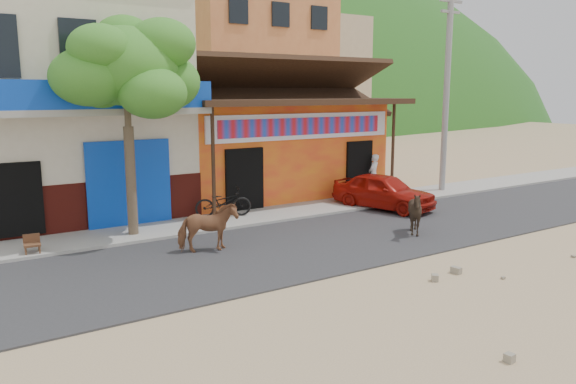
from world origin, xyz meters
name	(u,v)px	position (x,y,z in m)	size (l,w,h in m)	color
ground	(399,263)	(0.00, 0.00, 0.00)	(120.00, 120.00, 0.00)	#9E825B
road	(335,239)	(0.00, 2.50, 0.02)	(60.00, 5.00, 0.04)	#28282B
sidewalk	(270,215)	(0.00, 6.00, 0.06)	(60.00, 2.00, 0.12)	gray
dance_club	(260,149)	(2.00, 10.00, 1.80)	(8.00, 6.00, 3.60)	orange
cafe_building	(60,109)	(-5.50, 10.00, 3.50)	(7.00, 6.00, 7.00)	beige
apartment_front	(244,62)	(9.00, 24.00, 6.00)	(9.00, 9.00, 12.00)	#CC723F
apartment_rear	(304,80)	(18.00, 30.00, 5.00)	(8.00, 8.00, 10.00)	tan
tree	(128,126)	(-4.60, 5.80, 3.12)	(3.00, 3.00, 6.00)	#2D721E
utility_pole	(447,90)	(8.20, 6.00, 4.12)	(0.24, 0.24, 8.00)	gray
cow_tan	(208,228)	(-3.49, 3.27, 0.66)	(0.67, 1.48, 1.25)	#925C3A
cow_dark	(415,213)	(2.17, 1.62, 0.68)	(1.03, 1.15, 1.27)	black
red_car	(383,191)	(3.89, 4.80, 0.66)	(1.46, 3.63, 1.24)	#A6140B
scooter	(223,202)	(-1.50, 6.37, 0.59)	(0.62, 1.79, 0.94)	black
pedestrian	(374,175)	(5.12, 6.70, 0.91)	(0.57, 0.38, 1.57)	silver
cafe_chair_right	(31,236)	(-7.30, 5.30, 0.54)	(0.39, 0.39, 0.84)	#512B1B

